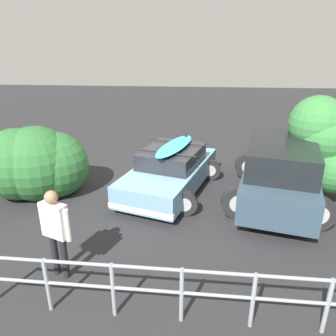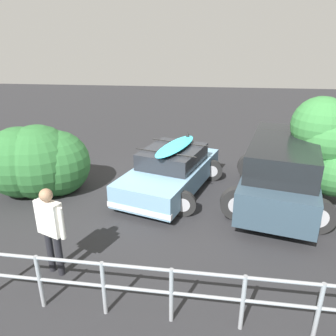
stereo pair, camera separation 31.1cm
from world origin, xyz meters
TOP-DOWN VIEW (x-y plane):
  - ground_plane at (0.00, 0.00)m, footprint 44.00×44.00m
  - sedan_car at (-0.20, -0.07)m, footprint 3.09×4.30m
  - suv_car at (-3.22, 0.32)m, footprint 3.24×4.75m
  - person_bystander at (1.58, 3.86)m, footprint 0.65×0.38m
  - railing_fence at (-1.28, 4.77)m, footprint 7.70×0.26m
  - bush_near_left at (3.56, 0.55)m, footprint 2.86×2.26m
  - bush_near_right at (-4.27, -0.05)m, footprint 1.74×2.09m

SIDE VIEW (x-z plane):
  - ground_plane at x=0.00m, z-range -0.02..0.00m
  - sedan_car at x=-0.20m, z-range -0.16..1.38m
  - railing_fence at x=-1.28m, z-range 0.14..1.16m
  - bush_near_left at x=3.56m, z-range -0.13..1.98m
  - suv_car at x=-3.22m, z-range 0.04..1.83m
  - person_bystander at x=1.58m, z-range 0.18..1.96m
  - bush_near_right at x=-4.27m, z-range 0.10..2.94m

